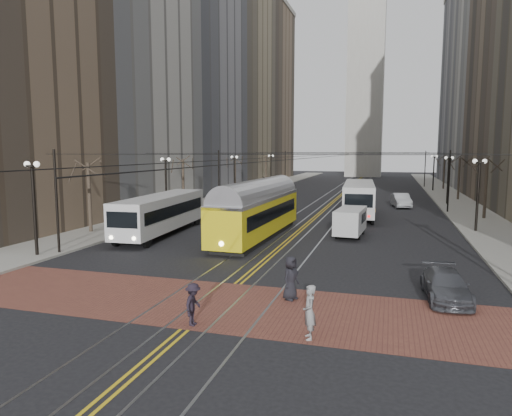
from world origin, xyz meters
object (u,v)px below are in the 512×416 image
Objects in this scene: clock_tower at (367,35)px; cargo_van at (350,223)px; pedestrian_d at (193,304)px; sedan_parked at (446,285)px; sedan_grey at (359,208)px; pedestrian_b at (309,312)px; pedestrian_a at (291,278)px; sedan_silver at (401,200)px; streetcar at (258,215)px; rear_bus at (359,200)px; transit_bus at (161,215)px.

clock_tower reaches higher than cargo_van.
sedan_parked is at bearing -58.70° from pedestrian_d.
clock_tower is at bearing 91.99° from sedan_grey.
cargo_van reaches higher than sedan_grey.
pedestrian_a is at bearing -178.41° from pedestrian_b.
streetcar is at bearing -124.43° from sedan_silver.
clock_tower is 34.31× the size of pedestrian_a.
streetcar reaches higher than sedan_silver.
streetcar is 25.16m from sedan_silver.
clock_tower is 4.61× the size of streetcar.
sedan_parked is 2.70× the size of pedestrian_d.
rear_bus is 8.02× the size of pedestrian_d.
pedestrian_a is (13.03, -12.68, -0.56)m from transit_bus.
sedan_parked is (19.55, -10.71, -0.90)m from transit_bus.
sedan_grey is 2.28× the size of pedestrian_a.
cargo_van is (0.14, -11.42, -0.61)m from rear_bus.
transit_bus is 6.37× the size of pedestrian_a.
sedan_parked is at bearing -97.02° from sedan_silver.
pedestrian_b is 4.36m from pedestrian_d.
transit_bus is 2.49× the size of sedan_silver.
clock_tower is 15.04× the size of sedan_grey.
streetcar is at bearing -91.58° from clock_tower.
pedestrian_b is (-3.77, -40.30, 0.15)m from sedan_silver.
rear_bus is 1.37m from sedan_grey.
clock_tower is 34.68× the size of pedestrian_b.
sedan_parked is at bearing -65.24° from cargo_van.
sedan_parked is at bearing -32.72° from transit_bus.
sedan_grey is 0.89× the size of sedan_silver.
transit_bus is 7.61m from streetcar.
pedestrian_a reaches higher than sedan_silver.
rear_bus is 26.04m from sedan_parked.
cargo_van is at bearing -87.30° from clock_tower.
sedan_parked is at bearing -79.27° from sedan_grey.
pedestrian_b is at bearing -91.07° from pedestrian_d.
streetcar reaches higher than cargo_van.
sedan_parked is 6.82m from pedestrian_a.
clock_tower is at bearing 96.70° from cargo_van.
pedestrian_b is (0.49, -32.38, 0.22)m from sedan_grey.
pedestrian_d is at bearing 166.34° from pedestrian_a.
pedestrian_d is (0.14, -108.50, -35.15)m from clock_tower.
clock_tower is 41.13× the size of pedestrian_d.
streetcar is 8.92× the size of pedestrian_d.
sedan_grey is at bearing 67.85° from streetcar.
streetcar is 2.96× the size of cargo_van.
pedestrian_b is at bearing -66.74° from streetcar.
pedestrian_a is (5.48, -13.62, -0.71)m from streetcar.
cargo_van is at bearing 17.70° from pedestrian_a.
pedestrian_a reaches higher than pedestrian_b.
clock_tower reaches higher than rear_bus.
pedestrian_a is (-1.06, -27.41, -0.71)m from rear_bus.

